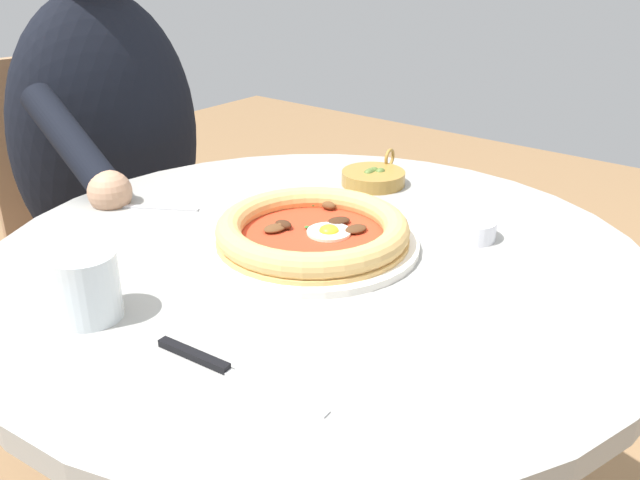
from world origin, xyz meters
TOP-DOWN VIEW (x-y plane):
  - dining_table at (0.00, 0.00)m, footprint 0.89×0.89m
  - pizza_on_plate at (0.01, 0.02)m, footprint 0.29×0.29m
  - water_glass at (-0.29, 0.10)m, footprint 0.07×0.07m
  - steak_knife at (-0.27, -0.08)m, footprint 0.03×0.21m
  - ramekin_capers at (0.17, -0.14)m, footprint 0.07×0.07m
  - olive_pan at (0.27, 0.10)m, footprint 0.13×0.11m
  - fork_utensil at (-0.04, 0.31)m, footprint 0.10×0.15m
  - diner_person at (0.13, 0.64)m, footprint 0.44×0.48m
  - cafe_chair_diner at (0.16, 0.78)m, footprint 0.46×0.46m

SIDE VIEW (x-z plane):
  - cafe_chair_diner at x=0.16m, z-range 0.09..0.97m
  - diner_person at x=0.13m, z-range -0.06..1.14m
  - dining_table at x=0.00m, z-range 0.18..0.90m
  - fork_utensil at x=-0.04m, z-range 0.72..0.73m
  - steak_knife at x=-0.27m, z-range 0.72..0.73m
  - olive_pan at x=0.27m, z-range 0.71..0.76m
  - ramekin_capers at x=0.17m, z-range 0.72..0.75m
  - pizza_on_plate at x=0.01m, z-range 0.72..0.77m
  - water_glass at x=-0.29m, z-range 0.72..0.80m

